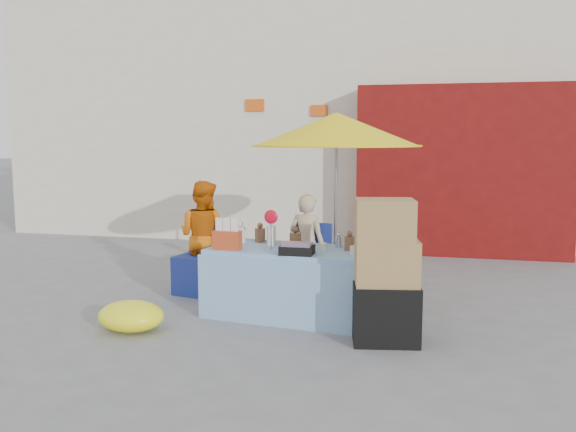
% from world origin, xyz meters
% --- Properties ---
extents(ground, '(80.00, 80.00, 0.00)m').
position_xyz_m(ground, '(0.00, 0.00, 0.00)').
color(ground, slate).
rests_on(ground, ground).
extents(backdrop, '(14.00, 8.00, 7.80)m').
position_xyz_m(backdrop, '(0.52, 7.52, 3.10)').
color(backdrop, silver).
rests_on(backdrop, ground).
extents(market_table, '(1.91, 1.07, 1.10)m').
position_xyz_m(market_table, '(0.44, 0.39, 0.36)').
color(market_table, '#84AAD3').
rests_on(market_table, ground).
extents(chair_left, '(0.57, 0.56, 0.85)m').
position_xyz_m(chair_left, '(-0.86, 1.03, 0.26)').
color(chair_left, navy).
rests_on(chair_left, ground).
extents(chair_right, '(0.57, 0.56, 0.85)m').
position_xyz_m(chair_right, '(0.39, 1.03, 0.26)').
color(chair_right, navy).
rests_on(chair_right, ground).
extents(vendor_orange, '(0.73, 0.62, 1.31)m').
position_xyz_m(vendor_orange, '(-0.87, 1.17, 0.66)').
color(vendor_orange, '#DA630B').
rests_on(vendor_orange, ground).
extents(vendor_beige, '(0.48, 0.37, 1.18)m').
position_xyz_m(vendor_beige, '(0.38, 1.17, 0.59)').
color(vendor_beige, '#CDB491').
rests_on(vendor_beige, ground).
extents(umbrella, '(1.90, 1.90, 2.09)m').
position_xyz_m(umbrella, '(0.68, 1.32, 1.89)').
color(umbrella, gray).
rests_on(umbrella, ground).
extents(box_stack, '(0.65, 0.56, 1.28)m').
position_xyz_m(box_stack, '(1.37, -0.19, 0.59)').
color(box_stack, black).
rests_on(box_stack, ground).
extents(tarp_bundle, '(0.72, 0.62, 0.29)m').
position_xyz_m(tarp_bundle, '(-0.97, -0.44, 0.14)').
color(tarp_bundle, '#FFFC1A').
rests_on(tarp_bundle, ground).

